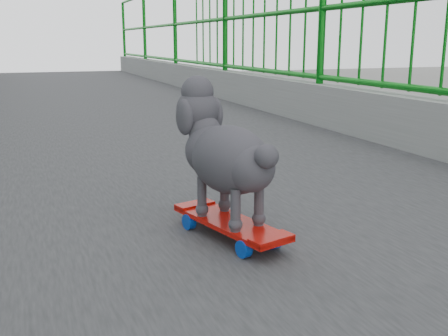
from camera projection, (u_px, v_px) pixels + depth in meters
name	position (u px, v px, depth m)	size (l,w,h in m)	color
skateboard	(230.00, 225.00, 1.66)	(0.25, 0.48, 0.06)	red
poodle	(225.00, 152.00, 1.63)	(0.28, 0.47, 0.40)	#2A282D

